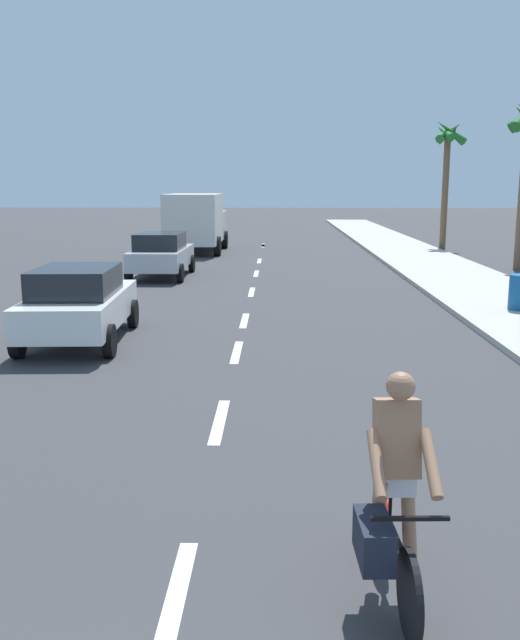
# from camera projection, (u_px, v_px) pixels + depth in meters

# --- Properties ---
(ground_plane) EXTENTS (160.00, 160.00, 0.00)m
(ground_plane) POSITION_uv_depth(u_px,v_px,m) (252.00, 290.00, 21.05)
(ground_plane) COLOR #38383A
(sidewalk_strip) EXTENTS (3.60, 80.00, 0.14)m
(sidewalk_strip) POSITION_uv_depth(u_px,v_px,m) (462.00, 280.00, 22.81)
(sidewalk_strip) COLOR #B2ADA3
(sidewalk_strip) RESTS_ON ground
(lane_stripe_1) EXTENTS (0.16, 1.80, 0.01)m
(lane_stripe_1) POSITION_uv_depth(u_px,v_px,m) (174.00, 603.00, 5.27)
(lane_stripe_1) COLOR white
(lane_stripe_1) RESTS_ON ground
(lane_stripe_2) EXTENTS (0.16, 1.80, 0.01)m
(lane_stripe_2) POSITION_uv_depth(u_px,v_px,m) (220.00, 421.00, 9.35)
(lane_stripe_2) COLOR white
(lane_stripe_2) RESTS_ON ground
(lane_stripe_3) EXTENTS (0.16, 1.80, 0.01)m
(lane_stripe_3) POSITION_uv_depth(u_px,v_px,m) (237.00, 352.00, 13.23)
(lane_stripe_3) COLOR white
(lane_stripe_3) RESTS_ON ground
(lane_stripe_4) EXTENTS (0.16, 1.80, 0.01)m
(lane_stripe_4) POSITION_uv_depth(u_px,v_px,m) (245.00, 320.00, 16.31)
(lane_stripe_4) COLOR white
(lane_stripe_4) RESTS_ON ground
(lane_stripe_5) EXTENTS (0.16, 1.80, 0.01)m
(lane_stripe_5) POSITION_uv_depth(u_px,v_px,m) (252.00, 292.00, 20.70)
(lane_stripe_5) COLOR white
(lane_stripe_5) RESTS_ON ground
(lane_stripe_6) EXTENTS (0.16, 1.80, 0.01)m
(lane_stripe_6) POSITION_uv_depth(u_px,v_px,m) (256.00, 273.00, 25.04)
(lane_stripe_6) COLOR white
(lane_stripe_6) RESTS_ON ground
(lane_stripe_7) EXTENTS (0.16, 1.80, 0.01)m
(lane_stripe_7) POSITION_uv_depth(u_px,v_px,m) (259.00, 261.00, 29.23)
(lane_stripe_7) COLOR white
(lane_stripe_7) RESTS_ON ground
(lane_stripe_8) EXTENTS (0.16, 1.80, 0.01)m
(lane_stripe_8) POSITION_uv_depth(u_px,v_px,m) (263.00, 245.00, 36.96)
(lane_stripe_8) COLOR white
(lane_stripe_8) RESTS_ON ground
(lane_stripe_9) EXTENTS (0.16, 1.80, 0.01)m
(lane_stripe_9) POSITION_uv_depth(u_px,v_px,m) (263.00, 246.00, 36.59)
(lane_stripe_9) COLOR white
(lane_stripe_9) RESTS_ON ground
(cyclist) EXTENTS (0.64, 1.71, 1.82)m
(cyclist) POSITION_uv_depth(u_px,v_px,m) (391.00, 499.00, 5.20)
(cyclist) COLOR black
(cyclist) RESTS_ON ground
(parked_car_white) EXTENTS (2.07, 4.17, 1.57)m
(parked_car_white) POSITION_uv_depth(u_px,v_px,m) (79.00, 302.00, 13.94)
(parked_car_white) COLOR white
(parked_car_white) RESTS_ON ground
(parked_car_silver) EXTENTS (1.96, 4.17, 1.57)m
(parked_car_silver) POSITION_uv_depth(u_px,v_px,m) (161.00, 253.00, 23.92)
(parked_car_silver) COLOR #B7BABF
(parked_car_silver) RESTS_ON ground
(delivery_truck) EXTENTS (2.72, 6.26, 2.80)m
(delivery_truck) POSITION_uv_depth(u_px,v_px,m) (196.00, 221.00, 32.81)
(delivery_truck) COLOR beige
(delivery_truck) RESTS_ON ground
(palm_tree_distant) EXTENTS (1.80, 1.84, 6.49)m
(palm_tree_distant) POSITION_uv_depth(u_px,v_px,m) (447.00, 149.00, 34.05)
(palm_tree_distant) COLOR brown
(palm_tree_distant) RESTS_ON ground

